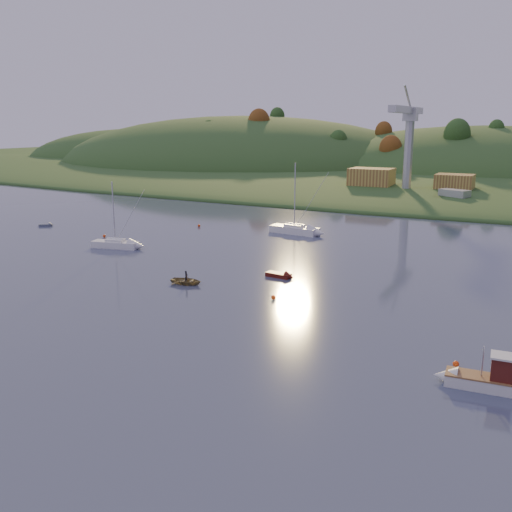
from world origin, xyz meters
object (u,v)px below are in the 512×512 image
at_px(sailboat_near, 115,243).
at_px(red_tender, 284,276).
at_px(fishing_boat, 475,377).
at_px(sailboat_far, 294,229).
at_px(grey_dinghy, 48,225).
at_px(canoe, 186,281).

xyz_separation_m(sailboat_near, red_tender, (30.53, -3.90, -0.41)).
bearing_deg(sailboat_near, fishing_boat, -36.15).
relative_size(sailboat_far, grey_dinghy, 4.67).
xyz_separation_m(sailboat_near, sailboat_far, (19.80, 23.61, 0.10)).
height_order(canoe, grey_dinghy, canoe).
height_order(sailboat_near, canoe, sailboat_near).
distance_m(sailboat_far, canoe, 35.51).
distance_m(fishing_boat, sailboat_far, 60.26).
relative_size(sailboat_near, grey_dinghy, 3.90).
bearing_deg(grey_dinghy, sailboat_far, -20.89).
bearing_deg(sailboat_near, grey_dinghy, 147.61).
relative_size(sailboat_far, red_tender, 3.17).
height_order(fishing_boat, canoe, fishing_boat).
xyz_separation_m(fishing_boat, sailboat_near, (-55.70, 24.79, -0.13)).
bearing_deg(fishing_boat, sailboat_near, -28.06).
distance_m(red_tender, grey_dinghy, 56.22).
distance_m(sailboat_near, canoe, 24.44).
bearing_deg(sailboat_near, canoe, -41.17).
distance_m(fishing_boat, canoe, 36.68).
relative_size(canoe, red_tender, 1.01).
xyz_separation_m(sailboat_near, grey_dinghy, (-24.20, 8.92, -0.48)).
xyz_separation_m(fishing_boat, canoe, (-34.33, 12.94, -0.41)).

